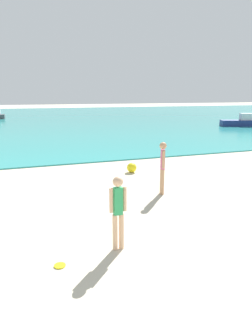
{
  "coord_description": "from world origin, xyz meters",
  "views": [
    {
      "loc": [
        -3.42,
        -0.61,
        3.23
      ],
      "look_at": [
        -0.5,
        7.78,
        1.02
      ],
      "focal_mm": 31.85,
      "sensor_mm": 36.0,
      "label": 1
    }
  ],
  "objects_px": {
    "boat_near": "(241,122)",
    "beach_ball": "(132,168)",
    "person_distant": "(163,165)",
    "person_standing": "(118,209)",
    "frisbee": "(60,266)"
  },
  "relations": [
    {
      "from": "frisbee",
      "to": "person_distant",
      "type": "height_order",
      "value": "person_distant"
    },
    {
      "from": "boat_near",
      "to": "beach_ball",
      "type": "height_order",
      "value": "boat_near"
    },
    {
      "from": "boat_near",
      "to": "beach_ball",
      "type": "distance_m",
      "value": 21.66
    },
    {
      "from": "person_standing",
      "to": "beach_ball",
      "type": "bearing_deg",
      "value": -112.93
    },
    {
      "from": "person_standing",
      "to": "person_distant",
      "type": "xyz_separation_m",
      "value": [
        2.48,
        3.0,
        0.07
      ]
    },
    {
      "from": "frisbee",
      "to": "beach_ball",
      "type": "bearing_deg",
      "value": 58.72
    },
    {
      "from": "frisbee",
      "to": "beach_ball",
      "type": "distance_m",
      "value": 7.29
    },
    {
      "from": "frisbee",
      "to": "beach_ball",
      "type": "height_order",
      "value": "beach_ball"
    },
    {
      "from": "boat_near",
      "to": "beach_ball",
      "type": "relative_size",
      "value": 9.73
    },
    {
      "from": "person_standing",
      "to": "boat_near",
      "type": "bearing_deg",
      "value": -135.05
    },
    {
      "from": "person_standing",
      "to": "frisbee",
      "type": "xyz_separation_m",
      "value": [
        -1.27,
        -0.27,
        -0.9
      ]
    },
    {
      "from": "frisbee",
      "to": "boat_near",
      "type": "distance_m",
      "value": 28.61
    },
    {
      "from": "boat_near",
      "to": "person_distant",
      "type": "bearing_deg",
      "value": 64.76
    },
    {
      "from": "person_distant",
      "to": "boat_near",
      "type": "height_order",
      "value": "person_distant"
    },
    {
      "from": "beach_ball",
      "to": "person_distant",
      "type": "bearing_deg",
      "value": -90.51
    }
  ]
}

